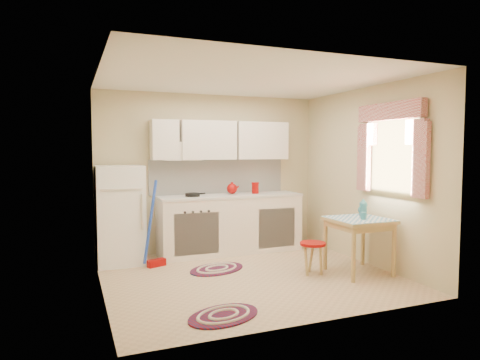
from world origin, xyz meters
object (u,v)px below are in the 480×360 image
Objects in this scene: base_cabinets at (230,225)px; fridge at (120,215)px; table at (359,246)px; stool at (313,258)px.

fridge is at bearing -178.30° from base_cabinets.
table is 1.71× the size of stool.
fridge is 3.33× the size of stool.
fridge reaches higher than table.
fridge reaches higher than base_cabinets.
base_cabinets is (1.69, 0.05, -0.26)m from fridge.
base_cabinets is 5.36× the size of stool.
fridge reaches higher than stool.
base_cabinets is at bearing 124.49° from table.
table reaches higher than stool.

